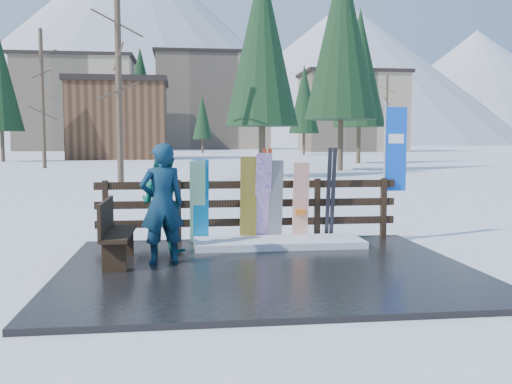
{
  "coord_description": "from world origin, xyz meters",
  "views": [
    {
      "loc": [
        -1.21,
        -8.25,
        1.94
      ],
      "look_at": [
        -0.02,
        1.0,
        1.1
      ],
      "focal_mm": 40.0,
      "sensor_mm": 36.0,
      "label": 1
    }
  ],
  "objects": [
    {
      "name": "deck",
      "position": [
        0.0,
        0.0,
        0.04
      ],
      "size": [
        6.0,
        5.0,
        0.08
      ],
      "primitive_type": "cube",
      "color": "black",
      "rests_on": "ground"
    },
    {
      "name": "snowboard_3",
      "position": [
        0.23,
        1.98,
        0.9
      ],
      "size": [
        0.28,
        0.38,
        1.64
      ],
      "primitive_type": "cube",
      "rotation": [
        0.21,
        0.0,
        0.0
      ],
      "color": "white",
      "rests_on": "deck"
    },
    {
      "name": "snowboard_0",
      "position": [
        -0.89,
        1.98,
        0.85
      ],
      "size": [
        0.28,
        0.37,
        1.54
      ],
      "primitive_type": "cube",
      "rotation": [
        0.22,
        0.0,
        0.0
      ],
      "color": "#0777BC",
      "rests_on": "deck"
    },
    {
      "name": "person_front",
      "position": [
        -1.53,
        0.38,
        0.99
      ],
      "size": [
        0.75,
        0.58,
        1.83
      ],
      "primitive_type": "imported",
      "rotation": [
        0.0,
        0.0,
        3.38
      ],
      "color": "navy",
      "rests_on": "deck"
    },
    {
      "name": "ski_pair_a",
      "position": [
        0.31,
        2.05,
        0.94
      ],
      "size": [
        0.16,
        0.27,
        1.72
      ],
      "color": "#A13113",
      "rests_on": "deck"
    },
    {
      "name": "rental_flag",
      "position": [
        2.79,
        2.25,
        1.69
      ],
      "size": [
        0.45,
        0.04,
        2.6
      ],
      "color": "silver",
      "rests_on": "deck"
    },
    {
      "name": "snowboard_5",
      "position": [
        0.93,
        1.98,
        0.81
      ],
      "size": [
        0.29,
        0.19,
        1.47
      ],
      "primitive_type": "cube",
      "rotation": [
        0.11,
        0.0,
        0.0
      ],
      "color": "silver",
      "rests_on": "deck"
    },
    {
      "name": "snowboard_2",
      "position": [
        -0.04,
        1.98,
        0.87
      ],
      "size": [
        0.3,
        0.19,
        1.58
      ],
      "primitive_type": "cube",
      "rotation": [
        0.11,
        0.0,
        0.0
      ],
      "color": "yellow",
      "rests_on": "deck"
    },
    {
      "name": "resort_buildings",
      "position": [
        1.03,
        115.41,
        9.81
      ],
      "size": [
        73.0,
        87.6,
        22.6
      ],
      "color": "tan",
      "rests_on": "ground"
    },
    {
      "name": "ski_pair_b",
      "position": [
        1.52,
        2.05,
        0.95
      ],
      "size": [
        0.17,
        0.26,
        1.74
      ],
      "color": "black",
      "rests_on": "deck"
    },
    {
      "name": "trees",
      "position": [
        3.97,
        47.49,
        6.02
      ],
      "size": [
        42.2,
        68.74,
        13.28
      ],
      "color": "#382B1E",
      "rests_on": "ground"
    },
    {
      "name": "ground",
      "position": [
        0.0,
        0.0,
        0.0
      ],
      "size": [
        700.0,
        700.0,
        0.0
      ],
      "primitive_type": "plane",
      "color": "white",
      "rests_on": "ground"
    },
    {
      "name": "snow_patch",
      "position": [
        0.46,
        1.6,
        0.14
      ],
      "size": [
        2.98,
        1.0,
        0.12
      ],
      "primitive_type": "cube",
      "color": "white",
      "rests_on": "deck"
    },
    {
      "name": "person_back",
      "position": [
        -1.55,
        1.26,
        0.9
      ],
      "size": [
        0.99,
        0.92,
        1.63
      ],
      "primitive_type": "imported",
      "rotation": [
        0.0,
        0.0,
        2.66
      ],
      "color": "#0A5547",
      "rests_on": "deck"
    },
    {
      "name": "snowboard_1",
      "position": [
        -0.95,
        1.98,
        0.84
      ],
      "size": [
        0.27,
        0.44,
        1.51
      ],
      "primitive_type": "cube",
      "rotation": [
        0.27,
        0.0,
        0.0
      ],
      "color": "white",
      "rests_on": "deck"
    },
    {
      "name": "mountains",
      "position": [
        -10.5,
        328.41,
        50.2
      ],
      "size": [
        520.0,
        260.0,
        120.0
      ],
      "color": "white",
      "rests_on": "ground"
    },
    {
      "name": "fence",
      "position": [
        0.0,
        2.2,
        0.74
      ],
      "size": [
        5.6,
        0.1,
        1.15
      ],
      "color": "black",
      "rests_on": "deck"
    },
    {
      "name": "bench",
      "position": [
        -2.27,
        0.51,
        0.6
      ],
      "size": [
        0.41,
        1.5,
        0.97
      ],
      "color": "black",
      "rests_on": "deck"
    },
    {
      "name": "snowboard_4",
      "position": [
        0.46,
        1.98,
        0.84
      ],
      "size": [
        0.27,
        0.23,
        1.51
      ],
      "primitive_type": "cube",
      "rotation": [
        0.14,
        0.0,
        0.0
      ],
      "color": "black",
      "rests_on": "deck"
    }
  ]
}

